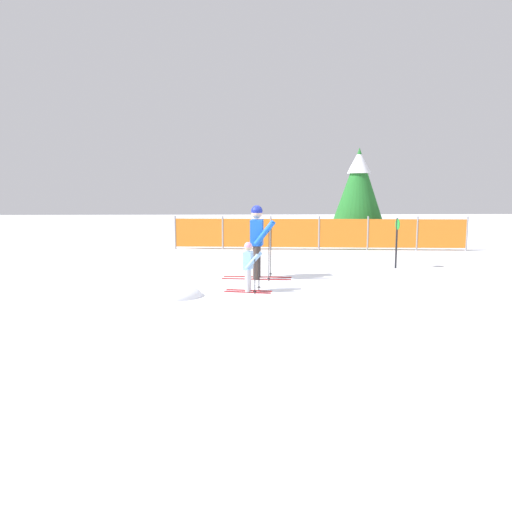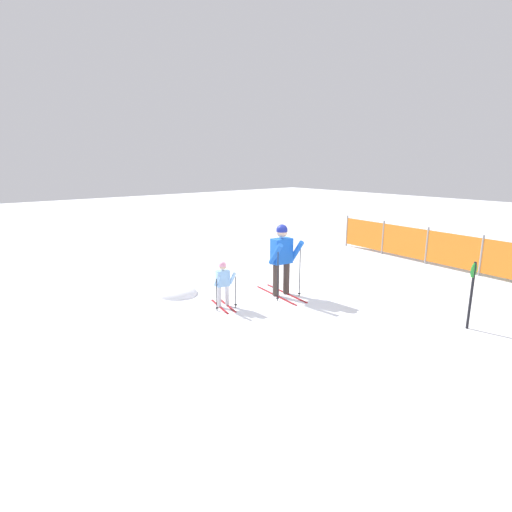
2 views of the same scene
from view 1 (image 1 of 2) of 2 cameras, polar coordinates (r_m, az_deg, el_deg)
name	(u,v)px [view 1 (image 1 of 2)]	position (r m, az deg, el deg)	size (l,w,h in m)	color
ground_plane	(269,280)	(11.71, 1.50, -2.78)	(60.00, 60.00, 0.00)	white
skier_adult	(258,235)	(11.80, 0.20, 2.39)	(1.68, 0.78, 1.74)	maroon
skier_child	(249,263)	(10.30, -0.82, -0.83)	(1.00, 0.52, 1.04)	maroon
safety_fence	(319,233)	(17.55, 7.21, 2.61)	(10.16, 0.93, 1.18)	gray
conifer_far	(359,185)	(19.19, 11.65, 7.91)	(1.96, 1.96, 3.65)	#4C3823
trail_marker	(397,237)	(13.89, 15.79, 2.06)	(0.05, 0.28, 1.35)	black
snow_mound	(173,296)	(10.12, -9.51, -4.55)	(1.19, 1.01, 0.48)	white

